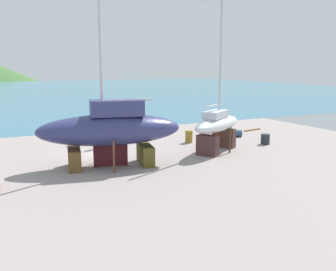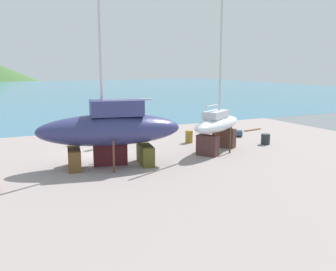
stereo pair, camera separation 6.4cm
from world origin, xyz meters
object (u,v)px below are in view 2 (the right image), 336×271
sailboat_far_slipway (111,129)px  barrel_tar_black (189,137)px  barrel_tipped_center (236,133)px  barrel_tipped_left (116,143)px  barrel_rust_near (77,141)px  worker (99,137)px  barrel_by_slipway (228,129)px  barrel_rust_mid (265,139)px  sailboat_mid_port (217,126)px

sailboat_far_slipway → barrel_tar_black: bearing=-140.4°
barrel_tipped_center → barrel_tipped_left: barrel_tipped_left is taller
sailboat_far_slipway → barrel_tipped_center: 13.15m
barrel_tipped_left → barrel_rust_near: 3.30m
worker → barrel_tar_black: size_ratio=1.71×
sailboat_far_slipway → worker: size_ratio=9.33×
barrel_by_slipway → barrel_rust_near: size_ratio=0.91×
barrel_tipped_center → barrel_rust_mid: (0.16, -3.44, 0.10)m
sailboat_mid_port → barrel_rust_near: bearing=108.9°
sailboat_far_slipway → barrel_tar_black: 8.73m
barrel_tar_black → sailboat_mid_port: bearing=-85.9°
sailboat_far_slipway → worker: 5.32m
sailboat_mid_port → barrel_tipped_left: sailboat_mid_port is taller
worker → sailboat_far_slipway: bearing=110.0°
worker → barrel_by_slipway: worker is taller
barrel_by_slipway → barrel_rust_near: (-13.14, 0.63, -0.06)m
sailboat_mid_port → worker: size_ratio=6.40×
barrel_tipped_left → worker: bearing=151.9°
sailboat_mid_port → barrel_by_slipway: 7.71m
sailboat_mid_port → barrel_tar_black: sailboat_mid_port is taller
barrel_tipped_left → barrel_by_slipway: (10.93, 1.83, -0.03)m
barrel_tipped_left → barrel_rust_mid: 11.16m
sailboat_far_slipway → barrel_tipped_center: (12.23, 4.45, -1.92)m
barrel_rust_mid → sailboat_far_slipway: bearing=-175.3°
barrel_rust_near → barrel_rust_mid: bearing=-25.0°
barrel_tipped_center → barrel_by_slipway: bearing=75.3°
sailboat_far_slipway → barrel_rust_mid: sailboat_far_slipway is taller
barrel_tipped_center → sailboat_mid_port: bearing=-139.2°
barrel_tar_black → worker: bearing=171.6°
worker → barrel_tipped_left: size_ratio=1.95×
sailboat_far_slipway → barrel_tipped_left: 5.18m
barrel_tar_black → barrel_rust_near: barrel_tar_black is taller
sailboat_far_slipway → barrel_tipped_center: sailboat_far_slipway is taller
worker → barrel_tipped_left: worker is taller
barrel_rust_mid → barrel_tar_black: bearing=147.8°
sailboat_far_slipway → barrel_rust_mid: size_ratio=19.20×
sailboat_far_slipway → barrel_tipped_left: bearing=-100.5°
barrel_tipped_center → barrel_rust_mid: 3.45m
worker → barrel_tipped_center: worker is taller
worker → barrel_tar_black: 6.89m
barrel_tipped_left → barrel_rust_near: barrel_tipped_left is taller
barrel_tar_black → barrel_rust_mid: (4.87, -3.07, -0.08)m
barrel_rust_near → barrel_by_slipway: bearing=-2.7°
barrel_by_slipway → barrel_tipped_left: bearing=-170.5°
sailboat_mid_port → worker: bearing=114.4°
barrel_by_slipway → barrel_rust_mid: 5.34m
barrel_tipped_center → worker: bearing=176.8°
barrel_by_slipway → barrel_rust_mid: size_ratio=0.97×
barrel_tipped_left → barrel_rust_mid: (10.60, -3.50, -0.02)m
barrel_by_slipway → barrel_tipped_center: bearing=-104.7°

